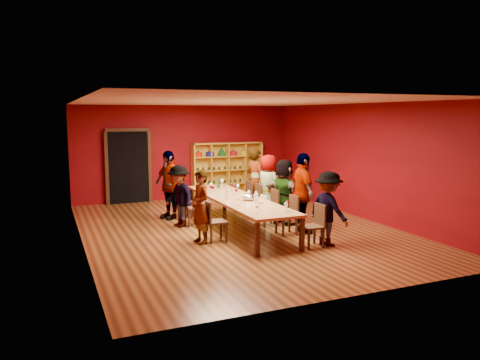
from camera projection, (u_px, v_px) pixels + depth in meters
name	position (u px, v px, depth m)	size (l,w,h in m)	color
room_shell	(238.00, 167.00, 10.91)	(7.10, 9.10, 3.04)	#512D15
tasting_table	(238.00, 200.00, 11.02)	(1.10, 4.50, 0.75)	#A97546
doorway	(128.00, 167.00, 14.32)	(1.40, 0.17, 2.30)	black
shelving_unit	(227.00, 167.00, 15.46)	(2.40, 0.40, 1.80)	gold
chair_person_left_1	(213.00, 219.00, 9.97)	(0.42, 0.42, 0.89)	black
person_left_1	(200.00, 207.00, 9.83)	(0.57, 0.41, 1.55)	#45454A
chair_person_left_3	(191.00, 206.00, 11.45)	(0.42, 0.42, 0.89)	black
person_left_3	(179.00, 196.00, 11.30)	(0.97, 0.40, 1.50)	#15173C
chair_person_left_4	(180.00, 199.00, 12.31)	(0.42, 0.42, 0.89)	black
person_left_4	(169.00, 185.00, 12.15)	(1.05, 0.48, 1.79)	#131A35
chair_person_right_0	(315.00, 223.00, 9.59)	(0.42, 0.42, 0.89)	black
person_right_0	(328.00, 209.00, 9.67)	(1.00, 0.41, 1.55)	silver
chair_person_right_1	(290.00, 213.00, 10.59)	(0.42, 0.42, 0.89)	black
person_right_1	(303.00, 193.00, 10.65)	(1.08, 0.49, 1.85)	silver
chair_person_right_2	(271.00, 205.00, 11.45)	(0.42, 0.42, 0.89)	black
person_right_2	(284.00, 192.00, 11.55)	(1.51, 0.43, 1.63)	silver
chair_person_right_3	(255.00, 199.00, 12.32)	(0.42, 0.42, 0.89)	black
person_right_3	(268.00, 186.00, 12.42)	(0.81, 0.44, 1.66)	#505056
chair_person_right_4	(246.00, 195.00, 12.89)	(0.42, 0.42, 0.89)	black
person_right_4	(255.00, 181.00, 12.95)	(0.65, 0.48, 1.79)	#5A88B9
wine_glass_0	(211.00, 185.00, 12.12)	(0.08, 0.08, 0.20)	white
wine_glass_1	(234.00, 186.00, 11.91)	(0.08, 0.08, 0.20)	white
wine_glass_2	(211.00, 187.00, 11.80)	(0.07, 0.07, 0.18)	white
wine_glass_3	(236.00, 191.00, 11.28)	(0.07, 0.07, 0.19)	white
wine_glass_4	(261.00, 203.00, 9.71)	(0.07, 0.07, 0.18)	white
wine_glass_5	(249.00, 192.00, 11.04)	(0.07, 0.07, 0.18)	white
wine_glass_6	(238.00, 199.00, 10.13)	(0.07, 0.07, 0.18)	white
wine_glass_7	(287.00, 203.00, 9.54)	(0.09, 0.09, 0.22)	white
wine_glass_8	(200.00, 183.00, 12.59)	(0.07, 0.07, 0.18)	white
wine_glass_9	(265.00, 198.00, 10.24)	(0.08, 0.08, 0.20)	white
wine_glass_10	(201.00, 184.00, 12.39)	(0.08, 0.08, 0.19)	white
wine_glass_11	(238.00, 186.00, 11.95)	(0.08, 0.08, 0.19)	white
wine_glass_12	(286.00, 205.00, 9.46)	(0.08, 0.08, 0.19)	white
wine_glass_13	(222.00, 181.00, 12.81)	(0.09, 0.09, 0.21)	white
wine_glass_14	(213.00, 188.00, 11.68)	(0.08, 0.08, 0.19)	white
wine_glass_15	(222.00, 181.00, 12.73)	(0.09, 0.09, 0.22)	white
wine_glass_16	(242.00, 196.00, 10.49)	(0.07, 0.07, 0.18)	white
wine_glass_17	(257.00, 207.00, 9.27)	(0.07, 0.07, 0.19)	white
wine_glass_18	(262.00, 197.00, 10.44)	(0.08, 0.08, 0.19)	white
spittoon_bowl	(249.00, 197.00, 10.76)	(0.30, 0.30, 0.17)	silver
carafe_a	(228.00, 194.00, 10.89)	(0.13, 0.13, 0.27)	white
carafe_b	(256.00, 198.00, 10.44)	(0.12, 0.12, 0.25)	white
wine_bottle	(219.00, 184.00, 12.55)	(0.09, 0.09, 0.31)	#14391C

